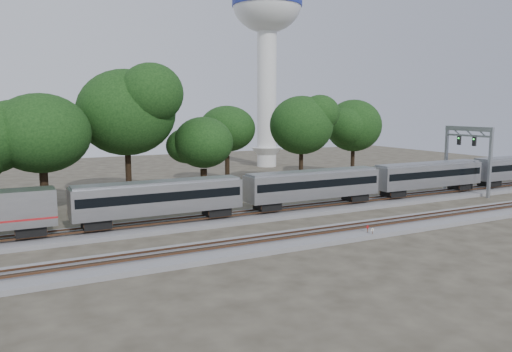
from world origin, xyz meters
The scene contains 15 objects.
ground centered at (0.00, 0.00, 0.00)m, with size 160.00×160.00×0.00m, color #383328.
track_far centered at (0.00, 6.00, 0.21)m, with size 160.00×5.00×0.73m.
track_near centered at (0.00, -4.00, 0.21)m, with size 160.00×5.00×0.73m.
train centered at (17.08, 6.00, 3.02)m, with size 101.21×2.88×4.25m.
switch_stand_red centered at (6.20, -5.55, 0.67)m, with size 0.33×0.14×1.05m.
switch_stand_white centered at (6.18, -6.22, 0.60)m, with size 0.30×0.06×0.94m.
switch_lever centered at (7.30, -5.23, 0.15)m, with size 0.50×0.30×0.30m, color #512D19.
water_tower centered at (24.34, 45.98, 27.06)m, with size 13.19×13.19×36.52m.
signal_gantry centered at (32.56, 6.00, 6.51)m, with size 0.62×7.35×8.93m.
tree_2 centered at (-18.30, 16.40, 8.74)m, with size 8.90×8.90×12.55m.
tree_3 centered at (-8.71, 19.98, 10.79)m, with size 10.97×10.97×15.47m.
tree_4 centered at (0.12, 18.13, 7.10)m, with size 7.24×7.24×10.21m.
tree_5 centered at (6.86, 25.96, 8.38)m, with size 8.54×8.54×12.03m.
tree_6 centered at (16.16, 20.85, 8.89)m, with size 9.05×9.05×12.76m.
tree_7 centered at (28.59, 24.79, 8.52)m, with size 8.67×8.67×12.23m.
Camera 1 is at (-22.48, -39.11, 11.30)m, focal length 35.00 mm.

